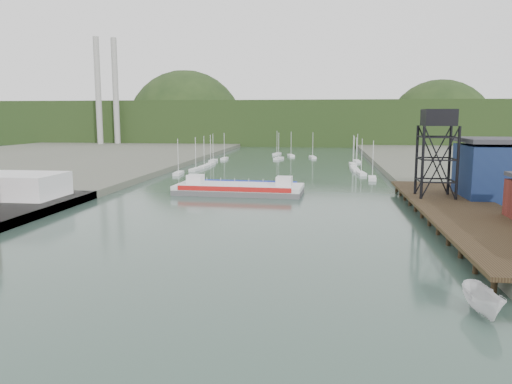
# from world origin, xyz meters

# --- Properties ---
(ground) EXTENTS (600.00, 600.00, 0.00)m
(ground) POSITION_xyz_m (0.00, 0.00, 0.00)
(ground) COLOR #294038
(ground) RESTS_ON ground
(east_pier) EXTENTS (14.00, 70.00, 2.45)m
(east_pier) POSITION_xyz_m (37.00, 45.00, 1.90)
(east_pier) COLOR black
(east_pier) RESTS_ON ground
(white_shed) EXTENTS (18.00, 12.00, 4.50)m
(white_shed) POSITION_xyz_m (-44.00, 50.00, 3.85)
(white_shed) COLOR silver
(white_shed) RESTS_ON west_quay
(lift_tower) EXTENTS (6.50, 6.50, 16.00)m
(lift_tower) POSITION_xyz_m (35.00, 58.00, 15.65)
(lift_tower) COLOR black
(lift_tower) RESTS_ON east_pier
(marina_sailboats) EXTENTS (57.71, 92.65, 0.90)m
(marina_sailboats) POSITION_xyz_m (0.08, 138.46, 0.35)
(marina_sailboats) COLOR silver
(marina_sailboats) RESTS_ON ground
(smokestacks) EXTENTS (11.20, 8.20, 60.00)m
(smokestacks) POSITION_xyz_m (-106.00, 232.50, 30.00)
(smokestacks) COLOR #9B9A96
(smokestacks) RESTS_ON ground
(distant_hills) EXTENTS (500.00, 120.00, 80.00)m
(distant_hills) POSITION_xyz_m (-3.98, 301.35, 10.38)
(distant_hills) COLOR black
(distant_hills) RESTS_ON ground
(chain_ferry) EXTENTS (28.23, 12.53, 3.99)m
(chain_ferry) POSITION_xyz_m (-3.82, 70.39, 1.15)
(chain_ferry) COLOR #525255
(chain_ferry) RESTS_ON ground
(motorboat) EXTENTS (2.88, 6.61, 2.49)m
(motorboat) POSITION_xyz_m (28.19, 5.96, 1.25)
(motorboat) COLOR silver
(motorboat) RESTS_ON ground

